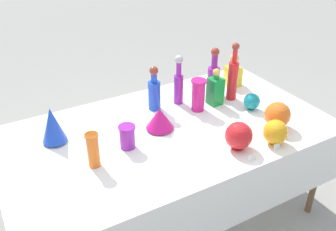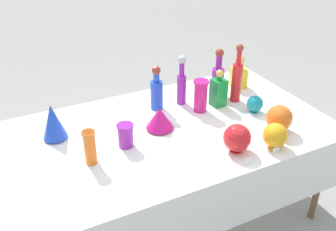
# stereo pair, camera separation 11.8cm
# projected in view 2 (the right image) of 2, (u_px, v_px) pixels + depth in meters

# --- Properties ---
(ground_plane) EXTENTS (40.00, 40.00, 0.00)m
(ground_plane) POSITION_uv_depth(u_px,v_px,m) (168.00, 216.00, 2.76)
(ground_plane) COLOR gray
(display_table) EXTENTS (2.07, 1.15, 0.76)m
(display_table) POSITION_uv_depth(u_px,v_px,m) (171.00, 140.00, 2.37)
(display_table) COLOR white
(display_table) RESTS_ON ground
(tall_bottle_0) EXTENTS (0.07, 0.07, 0.43)m
(tall_bottle_0) POSITION_uv_depth(u_px,v_px,m) (237.00, 78.00, 2.62)
(tall_bottle_0) COLOR red
(tall_bottle_0) RESTS_ON display_table
(tall_bottle_1) EXTENTS (0.09, 0.09, 0.32)m
(tall_bottle_1) POSITION_uv_depth(u_px,v_px,m) (157.00, 91.00, 2.54)
(tall_bottle_1) COLOR blue
(tall_bottle_1) RESTS_ON display_table
(tall_bottle_2) EXTENTS (0.09, 0.09, 0.36)m
(tall_bottle_2) POSITION_uv_depth(u_px,v_px,m) (218.00, 77.00, 2.72)
(tall_bottle_2) COLOR purple
(tall_bottle_2) RESTS_ON display_table
(tall_bottle_3) EXTENTS (0.07, 0.07, 0.36)m
(tall_bottle_3) POSITION_uv_depth(u_px,v_px,m) (182.00, 83.00, 2.60)
(tall_bottle_3) COLOR purple
(tall_bottle_3) RESTS_ON display_table
(square_decanter_0) EXTENTS (0.13, 0.13, 0.25)m
(square_decanter_0) POSITION_uv_depth(u_px,v_px,m) (239.00, 74.00, 2.86)
(square_decanter_0) COLOR yellow
(square_decanter_0) RESTS_ON display_table
(square_decanter_1) EXTENTS (0.10, 0.10, 0.27)m
(square_decanter_1) POSITION_uv_depth(u_px,v_px,m) (218.00, 91.00, 2.59)
(square_decanter_1) COLOR #198C38
(square_decanter_1) RESTS_ON display_table
(slender_vase_0) EXTENTS (0.11, 0.11, 0.23)m
(slender_vase_0) POSITION_uv_depth(u_px,v_px,m) (201.00, 95.00, 2.52)
(slender_vase_0) COLOR #C61972
(slender_vase_0) RESTS_ON display_table
(slender_vase_1) EXTENTS (0.07, 0.07, 0.20)m
(slender_vase_1) POSITION_uv_depth(u_px,v_px,m) (90.00, 147.00, 2.02)
(slender_vase_1) COLOR orange
(slender_vase_1) RESTS_ON display_table
(slender_vase_2) EXTENTS (0.10, 0.10, 0.14)m
(slender_vase_2) POSITION_uv_depth(u_px,v_px,m) (126.00, 135.00, 2.18)
(slender_vase_2) COLOR purple
(slender_vase_2) RESTS_ON display_table
(fluted_vase_0) EXTENTS (0.15, 0.15, 0.23)m
(fluted_vase_0) POSITION_uv_depth(u_px,v_px,m) (53.00, 121.00, 2.22)
(fluted_vase_0) COLOR blue
(fluted_vase_0) RESTS_ON display_table
(fluted_vase_1) EXTENTS (0.18, 0.18, 0.15)m
(fluted_vase_1) POSITION_uv_depth(u_px,v_px,m) (160.00, 118.00, 2.34)
(fluted_vase_1) COLOR #C61972
(fluted_vase_1) RESTS_ON display_table
(round_bowl_0) EXTENTS (0.16, 0.16, 0.17)m
(round_bowl_0) POSITION_uv_depth(u_px,v_px,m) (279.00, 118.00, 2.32)
(round_bowl_0) COLOR orange
(round_bowl_0) RESTS_ON display_table
(round_bowl_1) EXTENTS (0.11, 0.11, 0.12)m
(round_bowl_1) POSITION_uv_depth(u_px,v_px,m) (255.00, 104.00, 2.53)
(round_bowl_1) COLOR teal
(round_bowl_1) RESTS_ON display_table
(round_bowl_2) EXTENTS (0.15, 0.15, 0.15)m
(round_bowl_2) POSITION_uv_depth(u_px,v_px,m) (275.00, 136.00, 2.17)
(round_bowl_2) COLOR orange
(round_bowl_2) RESTS_ON display_table
(round_bowl_3) EXTENTS (0.16, 0.16, 0.17)m
(round_bowl_3) POSITION_uv_depth(u_px,v_px,m) (237.00, 138.00, 2.13)
(round_bowl_3) COLOR red
(round_bowl_3) RESTS_ON display_table
(price_tag_left) EXTENTS (0.05, 0.01, 0.04)m
(price_tag_left) POSITION_uv_depth(u_px,v_px,m) (249.00, 161.00, 2.06)
(price_tag_left) COLOR white
(price_tag_left) RESTS_ON display_table
(price_tag_center) EXTENTS (0.05, 0.02, 0.04)m
(price_tag_center) POSITION_uv_depth(u_px,v_px,m) (276.00, 150.00, 2.15)
(price_tag_center) COLOR white
(price_tag_center) RESTS_ON display_table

